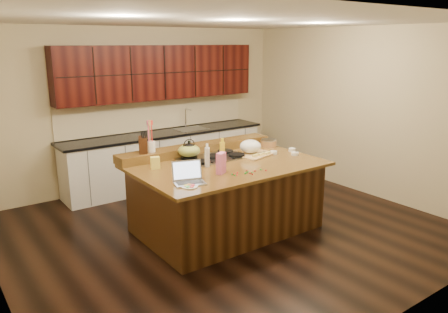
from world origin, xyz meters
TOP-DOWN VIEW (x-y plane):
  - room at (0.00, 0.00)m, footprint 5.52×5.02m
  - island at (0.00, 0.00)m, footprint 2.40×1.60m
  - back_ledge at (0.00, 0.70)m, footprint 2.40×0.30m
  - cooktop at (0.00, 0.30)m, footprint 0.92×0.52m
  - back_counter at (0.30, 2.23)m, footprint 3.70×0.66m
  - kettle at (-0.30, 0.43)m, footprint 0.22×0.22m
  - green_bowl at (-0.30, 0.43)m, footprint 0.37×0.37m
  - laptop at (-0.82, -0.40)m, footprint 0.40×0.36m
  - oil_bottle at (-0.01, 0.07)m, footprint 0.08×0.08m
  - vinegar_bottle at (-0.29, 0.01)m, footprint 0.07×0.07m
  - wooden_tray at (0.55, 0.16)m, footprint 0.59×0.49m
  - ramekin_a at (1.15, -0.04)m, footprint 0.13×0.13m
  - ramekin_b at (1.03, -0.22)m, footprint 0.12×0.12m
  - ramekin_c at (0.82, -0.00)m, footprint 0.12×0.12m
  - strainer_bowl at (1.08, 0.40)m, footprint 0.31×0.31m
  - kitchen_timer at (1.04, -0.24)m, footprint 0.09×0.09m
  - pink_bag at (-0.32, -0.33)m, footprint 0.16×0.13m
  - candy_plate at (-0.90, -0.55)m, footprint 0.21×0.21m
  - package_box at (-0.86, 0.32)m, footprint 0.12×0.10m
  - utensil_crock at (-0.73, 0.70)m, footprint 0.13×0.13m
  - knife_block at (-0.84, 0.70)m, footprint 0.17×0.20m
  - gumdrop_0 at (-0.05, -0.60)m, footprint 0.02×0.02m
  - gumdrop_1 at (-0.08, -0.51)m, footprint 0.02×0.02m
  - gumdrop_2 at (-0.05, -0.55)m, footprint 0.02×0.02m
  - gumdrop_3 at (-0.02, -0.55)m, footprint 0.02×0.02m
  - gumdrop_4 at (-0.22, -0.46)m, footprint 0.02×0.02m
  - gumdrop_5 at (-0.04, -0.49)m, footprint 0.02×0.02m
  - gumdrop_6 at (-0.02, -0.45)m, footprint 0.02×0.02m
  - gumdrop_7 at (-0.25, -0.51)m, footprint 0.02×0.02m
  - gumdrop_8 at (0.18, -0.58)m, footprint 0.02×0.02m
  - gumdrop_9 at (-0.10, -0.52)m, footprint 0.02×0.02m
  - gumdrop_10 at (-0.16, -0.45)m, footprint 0.02×0.02m
  - gumdrop_11 at (0.16, -0.51)m, footprint 0.02×0.02m
  - gumdrop_12 at (0.06, -0.51)m, footprint 0.02×0.02m
  - gumdrop_13 at (-0.25, -0.47)m, footprint 0.02×0.02m
  - gumdrop_14 at (-0.22, -0.51)m, footprint 0.02×0.02m

SIDE VIEW (x-z plane):
  - island at x=0.00m, z-range 0.00..0.92m
  - candy_plate at x=-0.90m, z-range 0.92..0.93m
  - gumdrop_0 at x=-0.05m, z-range 0.92..0.94m
  - gumdrop_1 at x=-0.08m, z-range 0.92..0.94m
  - gumdrop_2 at x=-0.05m, z-range 0.92..0.94m
  - gumdrop_3 at x=-0.02m, z-range 0.92..0.94m
  - gumdrop_4 at x=-0.22m, z-range 0.92..0.94m
  - gumdrop_5 at x=-0.04m, z-range 0.92..0.94m
  - gumdrop_6 at x=-0.02m, z-range 0.92..0.94m
  - gumdrop_7 at x=-0.25m, z-range 0.92..0.94m
  - gumdrop_8 at x=0.18m, z-range 0.92..0.94m
  - gumdrop_9 at x=-0.10m, z-range 0.92..0.94m
  - gumdrop_10 at x=-0.16m, z-range 0.92..0.94m
  - gumdrop_11 at x=0.16m, z-range 0.92..0.94m
  - gumdrop_12 at x=0.06m, z-range 0.92..0.94m
  - gumdrop_13 at x=-0.25m, z-range 0.92..0.94m
  - gumdrop_14 at x=-0.22m, z-range 0.92..0.94m
  - cooktop at x=0.00m, z-range 0.91..0.96m
  - ramekin_a at x=1.15m, z-range 0.92..0.96m
  - ramekin_b at x=1.03m, z-range 0.92..0.96m
  - ramekin_c at x=0.82m, z-range 0.92..0.96m
  - kitchen_timer at x=1.04m, z-range 0.92..0.99m
  - strainer_bowl at x=1.08m, z-range 0.92..1.01m
  - back_ledge at x=0.00m, z-range 0.92..1.04m
  - back_counter at x=0.30m, z-range -0.22..2.18m
  - laptop at x=-0.82m, z-range 0.86..1.10m
  - package_box at x=-0.86m, z-range 0.92..1.07m
  - wooden_tray at x=0.55m, z-range 0.91..1.12m
  - vinegar_bottle at x=-0.29m, z-range 0.92..1.17m
  - green_bowl at x=-0.30m, z-range 0.97..1.13m
  - pink_bag at x=-0.32m, z-range 0.92..1.18m
  - kettle at x=-0.30m, z-range 0.97..1.14m
  - oil_bottle at x=-0.01m, z-range 0.92..1.19m
  - utensil_crock at x=-0.73m, z-range 1.04..1.18m
  - knife_block at x=-0.84m, z-range 1.04..1.25m
  - room at x=0.00m, z-range -0.01..2.71m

